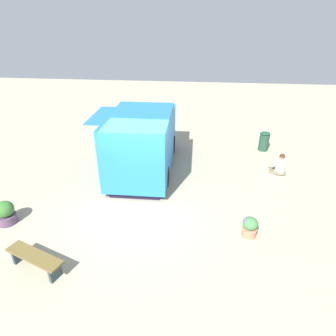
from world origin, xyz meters
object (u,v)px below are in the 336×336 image
Objects in this scene: food_truck at (144,142)px; planter_flowering_near at (5,213)px; person_customer at (280,166)px; planter_flowering_far at (250,227)px; plaza_bench at (35,258)px; trash_bin at (264,141)px.

planter_flowering_near is at bearing -42.00° from food_truck.
planter_flowering_far is (3.93, -1.70, -0.03)m from person_customer.
food_truck is at bearing 138.00° from planter_flowering_near.
food_truck is at bearing -135.49° from planter_flowering_far.
food_truck is 6.85× the size of planter_flowering_near.
plaza_bench is (1.67, 1.84, -0.01)m from planter_flowering_near.
trash_bin is at bearing 139.21° from plaza_bench.
person_customer is at bearing 5.15° from trash_bin.
plaza_bench is (1.85, -5.47, 0.04)m from planter_flowering_far.
food_truck is 5.97m from plaza_bench.
planter_flowering_near is 2.49m from plaza_bench.
planter_flowering_near is at bearing -132.29° from plaza_bench.
food_truck reaches higher than planter_flowering_near.
person_customer is at bearing 128.89° from plaza_bench.
planter_flowering_far is at bearing 108.73° from plaza_bench.
food_truck is 5.81m from trash_bin.
planter_flowering_far is at bearing -13.54° from trash_bin.
food_truck is 5.39m from planter_flowering_far.
trash_bin is (-6.40, 8.81, 0.08)m from planter_flowering_near.
planter_flowering_near reaches higher than plaza_bench.
trash_bin is (-2.29, -0.21, 0.10)m from person_customer.
planter_flowering_near is at bearing -88.59° from planter_flowering_far.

